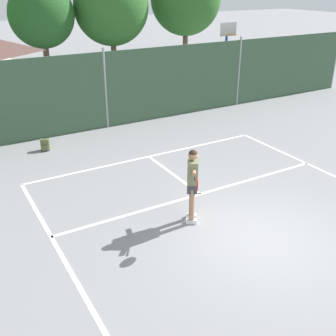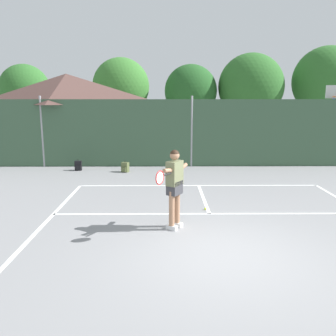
{
  "view_description": "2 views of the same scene",
  "coord_description": "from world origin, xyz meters",
  "px_view_note": "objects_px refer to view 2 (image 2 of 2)",
  "views": [
    {
      "loc": [
        -5.72,
        -5.64,
        5.33
      ],
      "look_at": [
        -0.78,
        2.89,
        0.8
      ],
      "focal_mm": 43.89,
      "sensor_mm": 36.0,
      "label": 1
    },
    {
      "loc": [
        -1.17,
        -6.39,
        3.02
      ],
      "look_at": [
        -1.07,
        4.11,
        0.9
      ],
      "focal_mm": 37.81,
      "sensor_mm": 36.0,
      "label": 2
    }
  ],
  "objects_px": {
    "basketball_hoop": "(333,112)",
    "tennis_ball": "(205,209)",
    "backpack_black": "(78,166)",
    "tennis_player": "(174,182)",
    "backpack_olive": "(125,167)"
  },
  "relations": [
    {
      "from": "backpack_black",
      "to": "backpack_olive",
      "type": "xyz_separation_m",
      "value": [
        2.0,
        -0.35,
        0.0
      ]
    },
    {
      "from": "tennis_player",
      "to": "backpack_olive",
      "type": "distance_m",
      "value": 6.65
    },
    {
      "from": "tennis_ball",
      "to": "backpack_black",
      "type": "xyz_separation_m",
      "value": [
        -4.73,
        5.33,
        0.16
      ]
    },
    {
      "from": "basketball_hoop",
      "to": "backpack_olive",
      "type": "bearing_deg",
      "value": -165.3
    },
    {
      "from": "backpack_black",
      "to": "basketball_hoop",
      "type": "bearing_deg",
      "value": 10.54
    },
    {
      "from": "backpack_black",
      "to": "backpack_olive",
      "type": "relative_size",
      "value": 1.0
    },
    {
      "from": "tennis_ball",
      "to": "backpack_black",
      "type": "relative_size",
      "value": 0.14
    },
    {
      "from": "tennis_ball",
      "to": "backpack_olive",
      "type": "distance_m",
      "value": 5.68
    },
    {
      "from": "basketball_hoop",
      "to": "tennis_ball",
      "type": "relative_size",
      "value": 53.79
    },
    {
      "from": "tennis_ball",
      "to": "backpack_black",
      "type": "distance_m",
      "value": 7.13
    },
    {
      "from": "basketball_hoop",
      "to": "tennis_ball",
      "type": "bearing_deg",
      "value": -132.29
    },
    {
      "from": "basketball_hoop",
      "to": "backpack_black",
      "type": "height_order",
      "value": "basketball_hoop"
    },
    {
      "from": "tennis_ball",
      "to": "backpack_olive",
      "type": "relative_size",
      "value": 0.14
    },
    {
      "from": "basketball_hoop",
      "to": "backpack_olive",
      "type": "relative_size",
      "value": 7.67
    },
    {
      "from": "backpack_olive",
      "to": "tennis_ball",
      "type": "bearing_deg",
      "value": -61.25
    }
  ]
}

